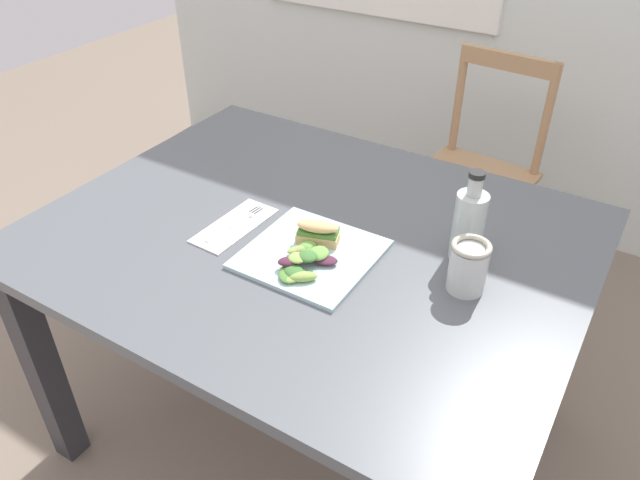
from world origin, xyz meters
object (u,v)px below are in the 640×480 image
Objects in this scene: chair_wooden_far at (476,175)px; sandwich_half_front at (318,232)px; plate_lunch at (311,254)px; bottle_cold_brew at (468,228)px; dining_table at (309,268)px; mason_jar_iced_tea at (468,269)px; fork_on_napkin at (240,221)px.

sandwich_half_front is (-0.05, -1.04, 0.33)m from chair_wooden_far.
plate_lunch is 0.35m from bottle_cold_brew.
dining_table is 0.15m from plate_lunch.
plate_lunch is 0.35m from mason_jar_iced_tea.
sandwich_half_front is 0.57× the size of fork_on_napkin.
mason_jar_iced_tea reaches higher than sandwich_half_front.
chair_wooden_far is 4.68× the size of fork_on_napkin.
bottle_cold_brew is at bearing 24.24° from sandwich_half_front.
bottle_cold_brew is at bearing 111.86° from mason_jar_iced_tea.
dining_table is 5.90× the size of bottle_cold_brew.
plate_lunch is 0.05m from sandwich_half_front.
fork_on_napkin reaches higher than dining_table.
dining_table is at bearing 125.09° from plate_lunch.
plate_lunch is at bearing -54.91° from dining_table.
dining_table is at bearing -95.83° from chair_wooden_far.
plate_lunch reaches higher than dining_table.
chair_wooden_far reaches higher than plate_lunch.
mason_jar_iced_tea is at bearing -0.96° from dining_table.
bottle_cold_brew reaches higher than fork_on_napkin.
sandwich_half_front reaches higher than fork_on_napkin.
mason_jar_iced_tea is (0.29, -1.01, 0.34)m from chair_wooden_far.
chair_wooden_far is 1.13m from fork_on_napkin.
plate_lunch is 2.44× the size of mason_jar_iced_tea.
bottle_cold_brew is (0.25, -0.90, 0.37)m from chair_wooden_far.
chair_wooden_far reaches higher than sandwich_half_front.
chair_wooden_far is (0.10, 1.00, -0.18)m from dining_table.
fork_on_napkin is at bearing -163.06° from bottle_cold_brew.
plate_lunch is (0.06, -0.08, 0.12)m from dining_table.
sandwich_half_front is 0.35m from mason_jar_iced_tea.
bottle_cold_brew is (0.35, 0.10, 0.19)m from dining_table.
chair_wooden_far is at bearing 87.58° from plate_lunch.
mason_jar_iced_tea is at bearing 12.43° from plate_lunch.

